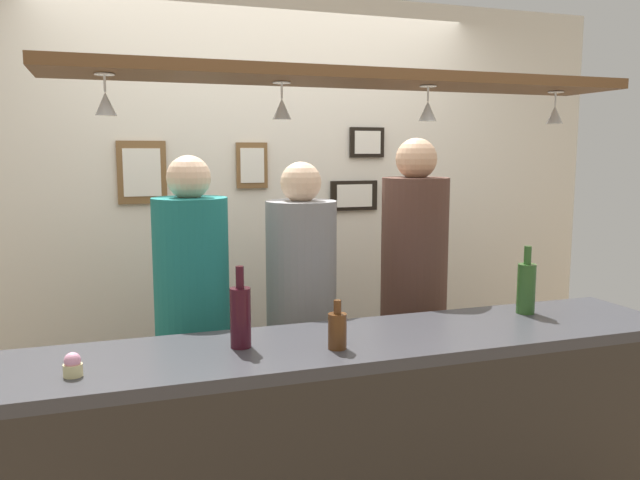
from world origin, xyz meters
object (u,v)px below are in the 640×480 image
(person_right_brown_shirt, at_px, (414,275))
(person_left_teal_shirt, at_px, (192,302))
(picture_frame_caricature, at_px, (142,172))
(bottle_wine_dark_red, at_px, (240,316))
(picture_frame_crest, at_px, (252,165))
(cupcake, at_px, (73,365))
(picture_frame_lower_pair, at_px, (354,196))
(picture_frame_upper_small, at_px, (367,142))
(person_middle_grey_shirt, at_px, (301,298))
(bottle_beer_brown_stubby, at_px, (337,330))
(bottle_champagne_green, at_px, (526,287))

(person_right_brown_shirt, bearing_deg, person_left_teal_shirt, 180.00)
(person_left_teal_shirt, relative_size, picture_frame_caricature, 4.96)
(bottle_wine_dark_red, relative_size, picture_frame_crest, 1.15)
(person_left_teal_shirt, bearing_deg, picture_frame_crest, 57.62)
(picture_frame_caricature, relative_size, picture_frame_crest, 1.31)
(person_right_brown_shirt, bearing_deg, cupcake, -153.80)
(cupcake, relative_size, picture_frame_lower_pair, 0.26)
(bottle_wine_dark_red, height_order, cupcake, bottle_wine_dark_red)
(picture_frame_caricature, relative_size, picture_frame_upper_small, 1.55)
(picture_frame_lower_pair, height_order, picture_frame_crest, picture_frame_crest)
(person_middle_grey_shirt, relative_size, picture_frame_upper_small, 7.52)
(person_middle_grey_shirt, bearing_deg, bottle_beer_brown_stubby, -97.91)
(person_right_brown_shirt, bearing_deg, bottle_champagne_green, -67.09)
(picture_frame_lower_pair, bearing_deg, picture_frame_crest, 180.00)
(bottle_champagne_green, height_order, cupcake, bottle_champagne_green)
(picture_frame_caricature, xyz_separation_m, picture_frame_lower_pair, (1.24, 0.00, -0.15))
(person_right_brown_shirt, xyz_separation_m, bottle_beer_brown_stubby, (-0.72, -0.80, -0.01))
(bottle_wine_dark_red, height_order, picture_frame_upper_small, picture_frame_upper_small)
(bottle_wine_dark_red, distance_m, picture_frame_upper_small, 1.86)
(picture_frame_caricature, bearing_deg, bottle_beer_brown_stubby, -69.15)
(bottle_wine_dark_red, xyz_separation_m, picture_frame_upper_small, (1.08, 1.37, 0.64))
(bottle_beer_brown_stubby, bearing_deg, person_left_teal_shirt, 117.43)
(cupcake, xyz_separation_m, picture_frame_caricature, (0.32, 1.50, 0.56))
(picture_frame_lower_pair, bearing_deg, person_left_teal_shirt, -146.73)
(person_left_teal_shirt, xyz_separation_m, picture_frame_caricature, (-0.16, 0.71, 0.57))
(bottle_wine_dark_red, relative_size, bottle_champagne_green, 1.00)
(picture_frame_upper_small, relative_size, picture_frame_crest, 0.85)
(bottle_champagne_green, height_order, picture_frame_upper_small, picture_frame_upper_small)
(person_left_teal_shirt, distance_m, picture_frame_lower_pair, 1.36)
(picture_frame_crest, bearing_deg, picture_frame_lower_pair, 0.00)
(bottle_beer_brown_stubby, relative_size, picture_frame_caricature, 0.53)
(cupcake, distance_m, picture_frame_lower_pair, 2.20)
(person_middle_grey_shirt, relative_size, picture_frame_crest, 6.36)
(bottle_beer_brown_stubby, xyz_separation_m, picture_frame_lower_pair, (0.67, 1.50, 0.37))
(person_left_teal_shirt, relative_size, person_right_brown_shirt, 0.95)
(bottle_champagne_green, height_order, picture_frame_caricature, picture_frame_caricature)
(bottle_wine_dark_red, bearing_deg, bottle_champagne_green, 3.51)
(bottle_champagne_green, relative_size, picture_frame_caricature, 0.88)
(bottle_wine_dark_red, height_order, bottle_champagne_green, same)
(person_left_teal_shirt, relative_size, cupcake, 21.60)
(person_middle_grey_shirt, distance_m, cupcake, 1.28)
(person_left_teal_shirt, height_order, picture_frame_upper_small, picture_frame_upper_small)
(person_right_brown_shirt, bearing_deg, person_middle_grey_shirt, 180.00)
(cupcake, relative_size, picture_frame_upper_small, 0.35)
(picture_frame_upper_small, bearing_deg, bottle_beer_brown_stubby, -116.48)
(person_middle_grey_shirt, xyz_separation_m, picture_frame_crest, (-0.07, 0.71, 0.63))
(person_middle_grey_shirt, distance_m, picture_frame_lower_pair, 1.00)
(picture_frame_lower_pair, distance_m, picture_frame_crest, 0.66)
(bottle_wine_dark_red, bearing_deg, picture_frame_lower_pair, 54.13)
(picture_frame_upper_small, bearing_deg, person_middle_grey_shirt, -132.03)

